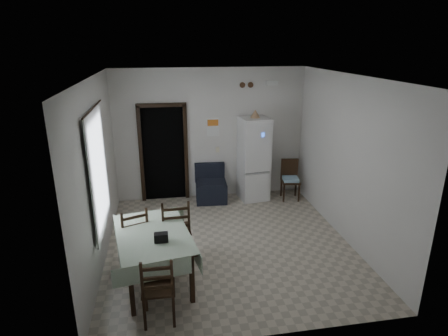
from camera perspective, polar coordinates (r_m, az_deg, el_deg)
ground at (r=6.79m, az=0.73°, el=-11.40°), size 4.50×4.50×0.00m
ceiling at (r=5.90m, az=0.85°, el=13.78°), size 4.20×4.50×0.02m
wall_back at (r=8.33m, az=-2.04°, el=5.11°), size 4.20×0.02×2.90m
wall_front at (r=4.17m, az=6.49°, el=-9.36°), size 4.20×0.02×2.90m
wall_left at (r=6.18m, az=-18.73°, el=-0.76°), size 0.02×4.50×2.90m
wall_right at (r=6.88m, az=18.26°, el=1.21°), size 0.02×4.50×2.90m
doorway at (r=8.56m, az=-9.19°, el=2.55°), size 1.06×0.52×2.22m
window_recess at (r=5.97m, az=-19.57°, el=-0.51°), size 0.10×1.20×1.60m
curtain at (r=5.96m, az=-18.53°, el=-0.46°), size 0.02×1.45×1.85m
curtain_rod at (r=5.73m, az=-19.41°, el=8.56°), size 0.02×1.60×0.02m
calendar at (r=8.29m, az=-1.70°, el=6.25°), size 0.28×0.02×0.40m
calendar_image at (r=8.26m, az=-1.70°, el=6.92°), size 0.24×0.01×0.14m
light_switch at (r=8.43m, az=-0.99°, el=2.82°), size 0.08×0.02×0.12m
vent_left at (r=8.25m, az=2.82°, el=12.52°), size 0.12×0.03×0.12m
vent_right at (r=8.29m, az=4.06°, el=12.52°), size 0.12×0.03×0.12m
emergency_light at (r=8.39m, az=7.31°, el=12.70°), size 0.25×0.07×0.09m
fridge at (r=8.34m, az=4.56°, el=1.36°), size 0.68×0.68×1.86m
tan_cone at (r=8.10m, az=4.79°, el=8.26°), size 0.23×0.23×0.17m
navy_seat at (r=8.33m, az=-1.97°, el=-2.40°), size 0.71×0.69×0.81m
corner_chair at (r=8.54m, az=10.10°, el=-1.85°), size 0.44×0.44×0.90m
dining_table at (r=5.75m, az=-10.57°, el=-13.20°), size 1.24×1.67×0.80m
black_bag at (r=5.29m, az=-9.56°, el=-10.38°), size 0.19×0.12×0.12m
dining_chair_far_left at (r=6.13m, az=-13.74°, el=-10.05°), size 0.56×0.56×1.02m
dining_chair_far_right at (r=6.17m, az=-7.38°, el=-9.12°), size 0.48×0.48×1.09m
dining_chair_near_head at (r=5.00m, az=-9.98°, el=-17.43°), size 0.42×0.42×0.96m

